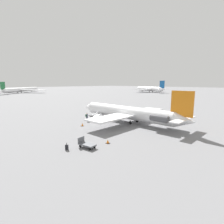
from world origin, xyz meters
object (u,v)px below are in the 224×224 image
boarding_stairs (92,119)px  luggage_cart (86,144)px  airplane_far_center (22,90)px  airplane_main (129,113)px  passenger (87,116)px  suitcase (67,147)px  airplane_far_left (149,89)px

boarding_stairs → luggage_cart: boarding_stairs is taller
airplane_far_center → luggage_cart: size_ratio=17.65×
airplane_main → luggage_cart: bearing=107.8°
passenger → suitcase: 16.02m
boarding_stairs → passenger: 1.43m
airplane_far_center → passenger: (-121.33, 28.11, -1.54)m
airplane_far_center → passenger: bearing=-142.6°
airplane_far_left → suitcase: airplane_far_left is taller
boarding_stairs → suitcase: 16.89m
airplane_far_left → boarding_stairs: 117.67m
airplane_far_left → suitcase: size_ratio=41.49×
airplane_far_center → suitcase: airplane_far_center is taller
luggage_cart → suitcase: size_ratio=2.67×
boarding_stairs → airplane_far_left: bearing=25.4°
airplane_far_left → luggage_cart: 132.82m
airplane_far_center → passenger: size_ratio=23.83×
suitcase → airplane_main: bearing=-76.9°
airplane_main → passenger: size_ratio=15.58×
airplane_main → boarding_stairs: size_ratio=6.72×
airplane_far_center → suitcase: (-132.41, 39.67, -2.22)m
airplane_main → airplane_far_center: bearing=-11.2°
passenger → luggage_cart: (-12.22, 9.45, -0.54)m
airplane_main → luggage_cart: airplane_main is taller
airplane_far_center → airplane_far_left: size_ratio=1.14×
passenger → boarding_stairs: bearing=-5.5°
passenger → suitcase: size_ratio=1.98×
airplane_far_center → passenger: airplane_far_center is taller
airplane_main → passenger: airplane_main is taller
passenger → suitcase: passenger is taller
airplane_main → boarding_stairs: bearing=28.1°
passenger → luggage_cart: bearing=-128.8°
airplane_far_left → passenger: airplane_far_left is taller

